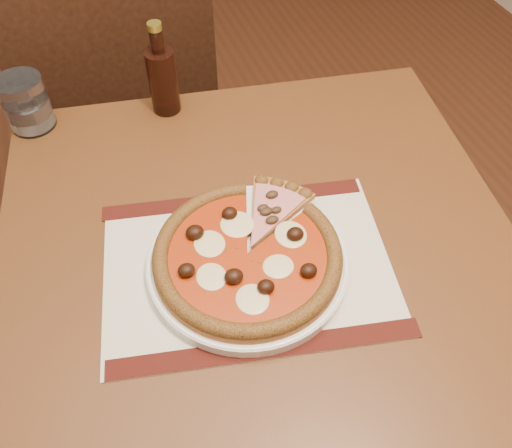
{
  "coord_description": "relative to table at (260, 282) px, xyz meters",
  "views": [
    {
      "loc": [
        0.43,
        -1.1,
        1.41
      ],
      "look_at": [
        0.61,
        -0.61,
        0.78
      ],
      "focal_mm": 38.0,
      "sensor_mm": 36.0,
      "label": 1
    }
  ],
  "objects": [
    {
      "name": "chair_far",
      "position": [
        -0.12,
        0.72,
        -0.1
      ],
      "size": [
        0.5,
        0.5,
        0.97
      ],
      "rotation": [
        0.0,
        0.0,
        3.25
      ],
      "color": "black",
      "rests_on": "ground"
    },
    {
      "name": "ham_slice",
      "position": [
        0.04,
        0.05,
        0.13
      ],
      "size": [
        0.13,
        0.14,
        0.02
      ],
      "rotation": [
        0.0,
        0.0,
        0.82
      ],
      "color": "#AC6D29",
      "rests_on": "plate"
    },
    {
      "name": "table",
      "position": [
        0.0,
        0.0,
        0.0
      ],
      "size": [
        0.92,
        0.92,
        0.75
      ],
      "rotation": [
        0.0,
        0.0,
        -0.16
      ],
      "color": "#5C3515",
      "rests_on": "ground"
    },
    {
      "name": "placemat",
      "position": [
        -0.03,
        -0.03,
        0.1
      ],
      "size": [
        0.48,
        0.38,
        0.0
      ],
      "primitive_type": "cube",
      "rotation": [
        0.0,
        0.0,
        -0.2
      ],
      "color": "beige",
      "rests_on": "table"
    },
    {
      "name": "water_glass",
      "position": [
        -0.3,
        0.41,
        0.15
      ],
      "size": [
        0.1,
        0.1,
        0.1
      ],
      "primitive_type": "cylinder",
      "rotation": [
        0.0,
        0.0,
        -0.31
      ],
      "color": "white",
      "rests_on": "table"
    },
    {
      "name": "plate",
      "position": [
        -0.03,
        -0.03,
        0.11
      ],
      "size": [
        0.3,
        0.3,
        0.02
      ],
      "primitive_type": "cylinder",
      "color": "white",
      "rests_on": "placemat"
    },
    {
      "name": "bottle",
      "position": [
        -0.05,
        0.37,
        0.17
      ],
      "size": [
        0.05,
        0.05,
        0.18
      ],
      "color": "black",
      "rests_on": "table"
    },
    {
      "name": "pizza",
      "position": [
        -0.03,
        -0.03,
        0.13
      ],
      "size": [
        0.28,
        0.28,
        0.04
      ],
      "color": "#AC6D29",
      "rests_on": "plate"
    }
  ]
}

